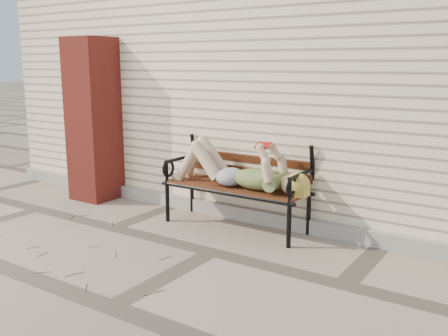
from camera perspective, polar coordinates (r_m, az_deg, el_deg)
The scene contains 7 objects.
ground at distance 4.61m, azimuth -1.41°, elevation -9.60°, with size 80.00×80.00×0.00m, color gray.
house_wall at distance 6.97m, azimuth 12.94°, elevation 10.04°, with size 8.00×4.00×3.00m, color #F5E4BF.
foundation_strip at distance 5.36m, azimuth 4.53°, elevation -5.65°, with size 8.00×0.10×0.15m, color gray.
brick_pillar at distance 6.42m, azimuth -14.68°, elevation 5.35°, with size 0.50×0.50×2.00m, color maroon.
garden_bench at distance 5.19m, azimuth 1.90°, elevation -0.22°, with size 1.65×0.66×1.07m.
reading_woman at distance 5.07m, azimuth 1.26°, elevation -0.10°, with size 1.56×0.35×0.49m.
straw_scatter at distance 4.73m, azimuth -16.17°, elevation -9.42°, with size 2.94×1.69×0.01m.
Camera 1 is at (2.45, -3.52, 1.69)m, focal length 40.00 mm.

